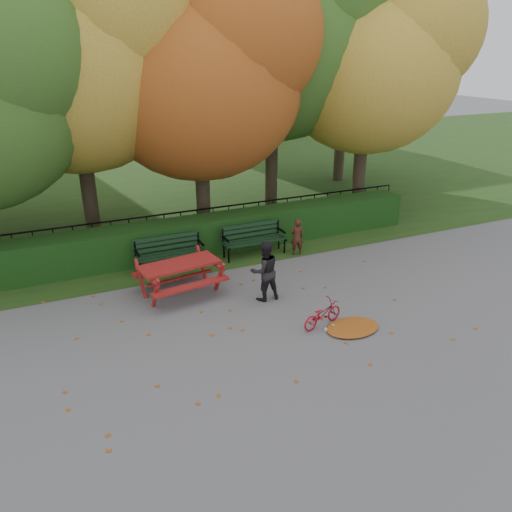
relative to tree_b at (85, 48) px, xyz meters
name	(u,v)px	position (x,y,z in m)	size (l,w,h in m)	color
ground	(277,323)	(2.44, -6.75, -5.40)	(90.00, 90.00, 0.00)	#5E5E63
grass_strip	(138,178)	(2.44, 7.25, -5.40)	(90.00, 90.00, 0.00)	#193B13
building_right	(202,38)	(10.44, 21.25, 0.60)	(9.00, 6.00, 12.00)	#B5AA8D
hedge	(206,234)	(2.44, -2.25, -4.90)	(13.00, 0.90, 1.00)	black
iron_fence	(198,225)	(2.44, -1.45, -4.87)	(14.00, 0.04, 1.02)	black
tree_b	(85,48)	(0.00, 0.00, 0.00)	(6.72, 6.40, 8.79)	black
tree_c	(212,70)	(3.28, -0.78, -0.58)	(6.30, 6.00, 8.00)	black
tree_d	(287,28)	(6.32, 0.48, 0.58)	(7.14, 6.80, 9.58)	black
tree_e	(381,59)	(8.97, -0.98, -0.32)	(6.09, 5.80, 8.16)	black
tree_g	(357,49)	(10.78, 3.02, -0.03)	(6.30, 6.00, 8.55)	black
bench_left	(169,250)	(1.14, -3.04, -4.88)	(1.80, 0.57, 0.88)	black
bench_right	(253,237)	(3.54, -3.04, -4.88)	(1.80, 0.57, 0.88)	black
picnic_table	(180,270)	(0.98, -4.57, -4.79)	(2.04, 1.73, 0.90)	maroon
leaf_pile	(352,327)	(3.78, -7.61, -5.36)	(1.18, 0.82, 0.08)	maroon
leaf_scatter	(270,317)	(2.44, -6.45, -5.40)	(9.00, 5.70, 0.01)	maroon
child	(297,237)	(4.66, -3.55, -4.88)	(0.38, 0.25, 1.05)	#3E1B13
adult	(265,271)	(2.68, -5.62, -4.69)	(0.70, 0.54, 1.43)	black
bicycle	(322,314)	(3.27, -7.22, -5.13)	(0.36, 1.04, 0.55)	maroon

